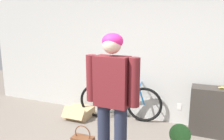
% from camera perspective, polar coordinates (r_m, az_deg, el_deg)
% --- Properties ---
extents(wall_back, '(8.00, 0.07, 2.60)m').
position_cam_1_polar(wall_back, '(4.29, 10.64, 3.73)').
color(wall_back, silver).
rests_on(wall_back, ground_plane).
extents(side_shelf, '(0.83, 0.36, 0.84)m').
position_cam_1_polar(side_shelf, '(4.19, 25.45, -9.85)').
color(side_shelf, '#38332D').
rests_on(side_shelf, ground_plane).
extents(person, '(0.72, 0.26, 1.78)m').
position_cam_1_polar(person, '(2.79, 0.01, -5.80)').
color(person, '#23283D').
rests_on(person, ground_plane).
extents(bicycle, '(1.66, 0.46, 0.77)m').
position_cam_1_polar(bicycle, '(4.42, 2.00, -8.29)').
color(bicycle, black).
rests_on(bicycle, ground_plane).
extents(cardboard_box, '(0.50, 0.55, 0.28)m').
position_cam_1_polar(cardboard_box, '(4.68, -8.56, -10.88)').
color(cardboard_box, tan).
rests_on(cardboard_box, ground_plane).
extents(potted_plant, '(0.30, 0.30, 0.49)m').
position_cam_1_polar(potted_plant, '(3.42, 17.26, -16.69)').
color(potted_plant, brown).
rests_on(potted_plant, ground_plane).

